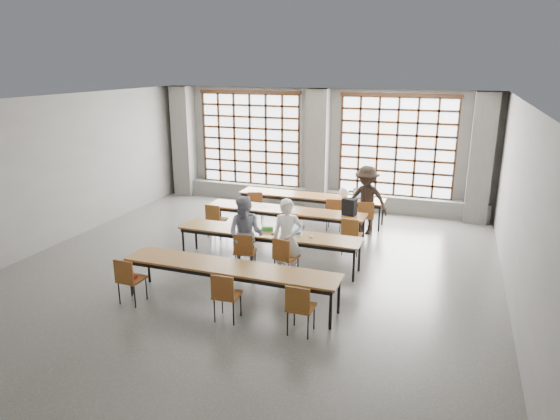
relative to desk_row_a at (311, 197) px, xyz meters
The scene contains 40 objects.
floor 3.82m from the desk_row_a, 93.51° to the right, with size 11.00×11.00×0.00m, color #4B4B49.
ceiling 4.71m from the desk_row_a, 93.51° to the right, with size 11.00×11.00×0.00m, color silver.
wall_back 2.07m from the desk_row_a, 97.55° to the left, with size 10.00×10.00×0.00m, color slate.
wall_front 9.32m from the desk_row_a, 91.43° to the right, with size 10.00×10.00×0.00m, color slate.
wall_left 6.53m from the desk_row_a, 144.31° to the right, with size 11.00×11.00×0.00m, color slate.
wall_right 6.17m from the desk_row_a, 38.23° to the right, with size 11.00×11.00×0.00m, color slate.
column_left 5.07m from the desk_row_a, 162.82° to the left, with size 0.60×0.55×3.50m, color #585856.
column_mid 1.84m from the desk_row_a, 98.97° to the left, with size 0.60×0.55×3.50m, color #585856.
column_right 4.64m from the desk_row_a, 18.91° to the left, with size 0.60×0.55×3.50m, color #585856.
window_left 3.23m from the desk_row_a, 146.16° to the left, with size 3.32×0.12×3.00m.
window_right 2.89m from the desk_row_a, 39.48° to the left, with size 3.32×0.12×3.00m.
sill_ledge 1.61m from the desk_row_a, 98.51° to the left, with size 9.80×0.35×0.50m, color #585856.
desk_row_a is the anchor object (origin of this frame).
desk_row_b 1.54m from the desk_row_a, 98.44° to the right, with size 4.00×0.70×0.73m.
desk_row_c 3.29m from the desk_row_a, 89.80° to the right, with size 4.00×0.70×0.73m.
desk_row_d 5.25m from the desk_row_a, 89.66° to the right, with size 4.00×0.70×0.73m.
chair_back_left 1.52m from the desk_row_a, 155.57° to the right, with size 0.52×0.52×0.88m.
chair_back_mid 1.03m from the desk_row_a, 37.85° to the right, with size 0.46×0.47×0.88m.
chair_back_right 1.74m from the desk_row_a, 21.19° to the right, with size 0.50×0.51×0.88m.
chair_mid_left 2.83m from the desk_row_a, 130.32° to the right, with size 0.44×0.44×0.88m.
chair_mid_centre 2.17m from the desk_row_a, 85.52° to the right, with size 0.44×0.45×0.88m.
chair_mid_right 2.67m from the desk_row_a, 53.95° to the right, with size 0.44×0.45×0.88m.
chair_front_left 3.93m from the desk_row_a, 93.99° to the right, with size 0.49×0.49×0.88m.
chair_front_right 3.97m from the desk_row_a, 81.42° to the right, with size 0.51×0.52×0.88m.
chair_near_left 6.11m from the desk_row_a, 105.88° to the right, with size 0.44×0.44×0.88m.
chair_near_mid 5.88m from the desk_row_a, 87.70° to the right, with size 0.44×0.45×0.88m.
chair_near_right 6.07m from the desk_row_a, 75.40° to the right, with size 0.42×0.43×0.88m.
student_male 3.85m from the desk_row_a, 80.84° to the right, with size 0.60×0.39×1.63m, color white.
student_female 3.81m from the desk_row_a, 94.35° to the right, with size 0.78×0.61×1.61m, color #182449.
student_back 1.69m from the desk_row_a, 17.35° to the right, with size 1.13×0.65×1.74m, color black.
laptop_front 3.23m from the desk_row_a, 80.21° to the right, with size 0.42×0.37×0.26m.
laptop_back 1.34m from the desk_row_a, ahead, with size 0.44×0.40×0.26m.
mouse 3.45m from the desk_row_a, 73.81° to the right, with size 0.10×0.06×0.04m, color silver.
green_box 3.22m from the desk_row_a, 90.68° to the right, with size 0.25×0.09×0.09m, color #33852B.
phone 3.40m from the desk_row_a, 86.77° to the right, with size 0.13×0.06×0.01m, color black.
paper_sheet_a 1.69m from the desk_row_a, 119.23° to the right, with size 0.30×0.21×0.00m, color white.
paper_sheet_c 1.53m from the desk_row_a, 94.74° to the right, with size 0.30×0.21×0.00m, color silver.
backpack 2.03m from the desk_row_a, 47.09° to the right, with size 0.32×0.20×0.40m, color black.
plastic_bag 0.93m from the desk_row_a, ahead, with size 0.26×0.21×0.29m, color white.
red_pouch 6.03m from the desk_row_a, 106.06° to the right, with size 0.20×0.08×0.06m, color #AE1F15.
Camera 1 is at (3.86, -8.93, 4.19)m, focal length 32.00 mm.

